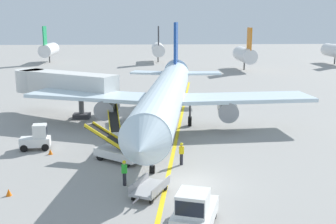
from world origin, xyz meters
TOP-DOWN VIEW (x-y plane):
  - ground_plane at (0.00, 0.00)m, footprint 300.00×300.00m
  - taxi_line_yellow at (-0.93, 5.00)m, footprint 11.10×79.31m
  - airliner at (-0.85, 14.01)m, footprint 28.35×35.31m
  - jet_bridge at (-12.48, 20.82)m, footprint 12.17×8.98m
  - pushback_tug at (-0.47, -6.05)m, footprint 2.93×4.01m
  - baggage_tug_near_wing at (-11.87, 8.11)m, footprint 2.54×1.59m
  - belt_loader_forward_hold at (-5.06, 4.79)m, footprint 4.71×4.06m
  - belt_loader_aft_hold at (-5.78, 11.57)m, footprint 1.99×5.13m
  - baggage_cart_loaded at (-2.70, -1.72)m, footprint 2.62×3.73m
  - ground_crew_marshaller at (-4.31, -0.04)m, footprint 0.36×0.24m
  - ground_crew_wing_walker at (-0.30, 3.69)m, footprint 0.36×0.24m
  - safety_cone_nose_left at (-11.30, -1.31)m, footprint 0.36×0.36m
  - safety_cone_nose_right at (-10.51, 6.67)m, footprint 0.36×0.36m
  - distant_aircraft_far_left at (-26.12, 78.22)m, footprint 3.00×10.10m
  - distant_aircraft_mid_left at (0.26, 78.25)m, footprint 3.00×10.10m
  - distant_aircraft_mid_right at (17.82, 61.47)m, footprint 3.00×10.10m
  - distant_aircraft_far_right at (41.63, 71.29)m, footprint 3.00×10.10m

SIDE VIEW (x-z plane):
  - ground_plane at x=0.00m, z-range 0.00..0.00m
  - taxi_line_yellow at x=-0.93m, z-range 0.00..0.01m
  - safety_cone_nose_left at x=-11.30m, z-range 0.00..0.44m
  - safety_cone_nose_right at x=-10.51m, z-range 0.00..0.44m
  - baggage_cart_loaded at x=-2.70m, z-range 0.00..0.94m
  - belt_loader_forward_hold at x=-5.06m, z-range -0.52..2.07m
  - belt_loader_aft_hold at x=-5.78m, z-range -0.52..2.07m
  - ground_crew_marshaller at x=-4.31m, z-range 0.06..1.76m
  - ground_crew_wing_walker at x=-0.30m, z-range 0.06..1.76m
  - baggage_tug_near_wing at x=-11.87m, z-range -0.12..1.98m
  - pushback_tug at x=-0.47m, z-range -0.11..2.09m
  - distant_aircraft_far_left at x=-26.12m, z-range -1.18..7.62m
  - distant_aircraft_mid_left at x=0.26m, z-range -1.18..7.62m
  - distant_aircraft_mid_right at x=17.82m, z-range -1.18..7.62m
  - distant_aircraft_far_right at x=41.63m, z-range -1.18..7.62m
  - airliner at x=-0.85m, z-range -1.63..8.47m
  - jet_bridge at x=-12.48m, z-range 1.12..5.97m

